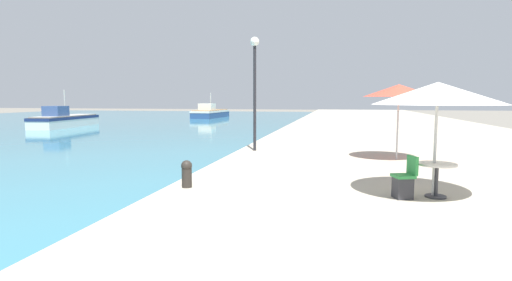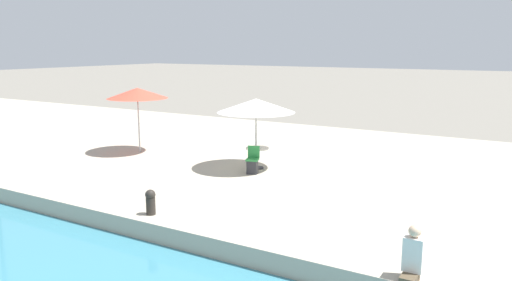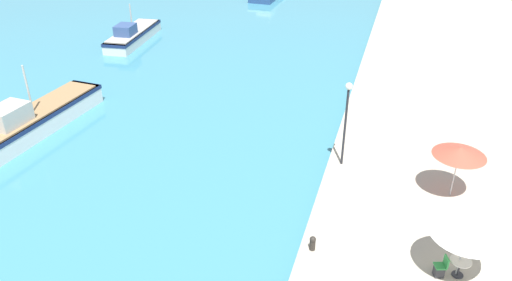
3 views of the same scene
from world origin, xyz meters
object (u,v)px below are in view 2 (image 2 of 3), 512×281
(cafe_umbrella_white, at_px, (137,93))
(cafe_chair_left, at_px, (253,164))
(cafe_table, at_px, (257,153))
(person_at_quay, at_px, (413,256))
(mooring_bollard, at_px, (151,201))
(cafe_umbrella_pink, at_px, (256,106))

(cafe_umbrella_white, height_order, cafe_chair_left, cafe_umbrella_white)
(cafe_table, relative_size, person_at_quay, 0.77)
(cafe_table, height_order, cafe_chair_left, cafe_chair_left)
(cafe_table, height_order, mooring_bollard, cafe_table)
(cafe_umbrella_white, distance_m, cafe_chair_left, 6.11)
(cafe_umbrella_pink, height_order, mooring_bollard, cafe_umbrella_pink)
(cafe_umbrella_pink, xyz_separation_m, cafe_chair_left, (-0.64, -0.25, -1.90))
(cafe_table, bearing_deg, cafe_chair_left, -162.06)
(person_at_quay, bearing_deg, cafe_umbrella_white, 64.69)
(cafe_table, bearing_deg, cafe_umbrella_white, 90.75)
(cafe_umbrella_pink, distance_m, cafe_table, 1.69)
(mooring_bollard, bearing_deg, cafe_table, 1.67)
(mooring_bollard, bearing_deg, cafe_umbrella_pink, 1.91)
(cafe_umbrella_pink, distance_m, cafe_chair_left, 2.02)
(cafe_chair_left, relative_size, person_at_quay, 0.88)
(mooring_bollard, bearing_deg, person_at_quay, -92.33)
(cafe_table, distance_m, person_at_quay, 8.96)
(cafe_umbrella_pink, height_order, cafe_chair_left, cafe_umbrella_pink)
(cafe_umbrella_white, xyz_separation_m, person_at_quay, (-5.80, -12.26, -1.93))
(cafe_umbrella_pink, bearing_deg, person_at_quay, -130.59)
(cafe_umbrella_white, relative_size, cafe_chair_left, 2.86)
(cafe_umbrella_white, bearing_deg, person_at_quay, -115.31)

